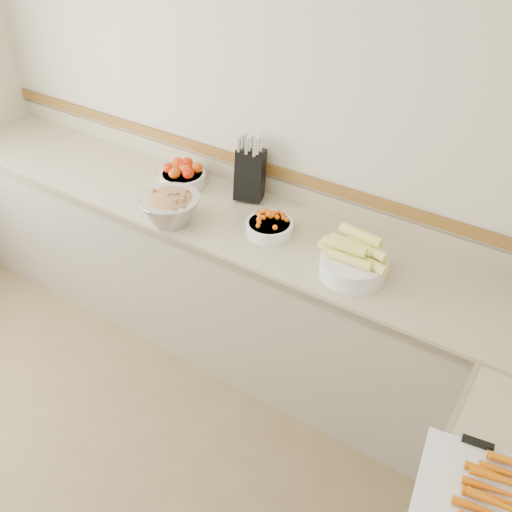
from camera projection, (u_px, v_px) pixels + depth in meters
The scene contains 8 objects.
back_wall at pixel (268, 124), 2.95m from camera, with size 4.00×4.00×0.00m, color beige.
counter_back at pixel (236, 283), 3.25m from camera, with size 4.00×0.65×1.08m.
knife_block at pixel (250, 173), 3.06m from camera, with size 0.20×0.22×0.36m.
tomato_bowl at pixel (183, 174), 3.23m from camera, with size 0.26×0.26×0.13m.
cherry_tomato_bowl at pixel (269, 225), 2.84m from camera, with size 0.24×0.24×0.13m.
corn_bowl at pixel (354, 261), 2.56m from camera, with size 0.34×0.31×0.23m.
rhubarb_bowl at pixel (170, 207), 2.90m from camera, with size 0.31×0.31×0.18m.
cutting_board at pixel (496, 497), 1.72m from camera, with size 0.51×0.43×0.07m.
Camera 1 is at (1.46, -0.35, 2.54)m, focal length 40.00 mm.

